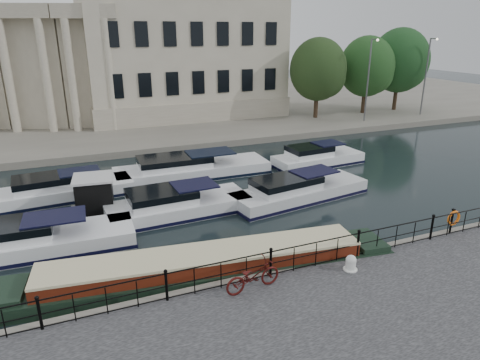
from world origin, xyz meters
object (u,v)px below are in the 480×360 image
Objects in this scene: bicycle at (253,276)px; harbour_hut at (95,197)px; life_ring_post at (453,218)px; mooring_bollard at (351,263)px; narrowboat at (205,271)px.

harbour_hut is (-4.57, 10.57, -0.17)m from bicycle.
bicycle is at bearing -176.51° from life_ring_post.
harbour_hut is at bearing 16.70° from bicycle.
bicycle is 11.52m from harbour_hut.
bicycle reaches higher than mooring_bollard.
mooring_bollard is 6.31m from life_ring_post.
life_ring_post is 17.91m from harbour_hut.
narrowboat reaches higher than mooring_bollard.
harbour_hut reaches higher than narrowboat.
mooring_bollard is (4.10, -0.23, -0.28)m from bicycle.
bicycle is 2.54m from narrowboat.
life_ring_post is (6.23, 0.86, 0.46)m from mooring_bollard.
bicycle is at bearing -55.91° from narrowboat.
narrowboat is (-5.20, 2.38, -0.48)m from mooring_bollard.
narrowboat is 5.23× the size of harbour_hut.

